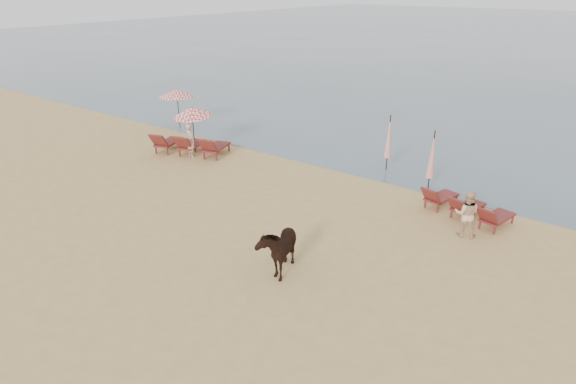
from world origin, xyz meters
name	(u,v)px	position (x,y,z in m)	size (l,w,h in m)	color
ground	(172,295)	(0.00, 0.00, 0.00)	(120.00, 120.00, 0.00)	tan
lounger_cluster_left	(190,144)	(-7.69, 7.87, 0.49)	(3.61, 2.79, 0.70)	maroon
lounger_cluster_right	(465,206)	(4.57, 8.82, 0.41)	(2.99, 2.17, 0.59)	maroon
umbrella_open_left_a	(177,93)	(-11.35, 10.55, 1.91)	(1.87, 1.87, 2.12)	black
umbrella_open_left_b	(192,112)	(-7.77, 8.24, 1.90)	(1.72, 1.76, 2.20)	black
umbrella_closed_left	(389,137)	(0.52, 11.31, 1.47)	(0.29, 0.29, 2.39)	black
umbrella_closed_right	(432,155)	(2.78, 10.18, 1.48)	(0.29, 0.29, 2.40)	black
cow	(278,246)	(1.46, 2.57, 0.73)	(0.79, 1.73, 1.46)	black
beachgoer_left	(190,140)	(-7.36, 7.63, 0.78)	(0.57, 0.37, 1.57)	tan
beachgoer_right_a	(466,214)	(4.97, 7.53, 0.76)	(0.74, 0.58, 1.52)	#DDAE8A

